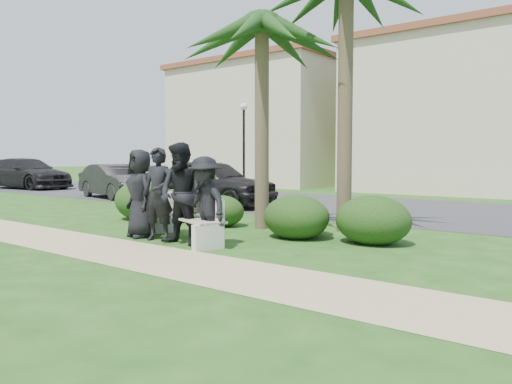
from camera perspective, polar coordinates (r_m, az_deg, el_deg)
ground at (r=9.82m, az=-5.73°, el=-5.45°), size 160.00×160.00×0.00m
footpath at (r=8.63m, az=-14.12°, el=-6.84°), size 30.00×1.60×0.01m
asphalt_street at (r=16.48m, az=13.99°, el=-1.76°), size 160.00×8.00×0.01m
stucco_bldg_left at (r=31.28m, az=1.41°, el=7.70°), size 10.40×8.40×7.30m
stucco_bldg_right at (r=26.21m, az=21.23°, el=8.17°), size 8.40×8.40×7.30m
street_lamp at (r=24.68m, az=-1.41°, el=7.04°), size 0.36×0.36×4.29m
park_bench at (r=9.76m, az=-8.30°, el=-3.25°), size 2.61×1.35×0.85m
man_a at (r=10.26m, az=-13.07°, el=-0.16°), size 0.99×0.79×1.77m
man_b at (r=9.77m, az=-11.10°, el=-0.23°), size 0.76×0.62×1.80m
man_c at (r=9.19m, az=-8.52°, el=-0.21°), size 0.98×0.80×1.88m
man_d at (r=8.90m, az=-5.89°, el=-1.15°), size 1.14×0.79×1.62m
hedge_a at (r=13.25m, az=-12.80°, el=-0.83°), size 1.60×1.32×1.04m
hedge_b at (r=12.75m, az=-9.11°, el=-1.42°), size 1.29×1.06×0.84m
hedge_c at (r=11.70m, az=-3.98°, el=-2.09°), size 1.14×0.94×0.74m
hedge_d at (r=9.94m, az=4.61°, el=-2.72°), size 1.37×1.13×0.90m
hedge_e at (r=10.40m, az=5.15°, el=-2.66°), size 1.24×1.03×0.81m
hedge_f at (r=9.51m, az=13.22°, el=-2.99°), size 1.43×1.19×0.94m
palm_left at (r=11.62m, az=0.68°, el=18.46°), size 3.00×3.00×5.48m
car_a at (r=16.63m, az=-5.18°, el=1.10°), size 4.69×2.09×1.57m
car_b at (r=20.62m, az=-15.83°, el=1.19°), size 4.28×2.19×1.34m
car_c at (r=28.62m, az=-24.69°, el=1.94°), size 5.67×2.84×1.58m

